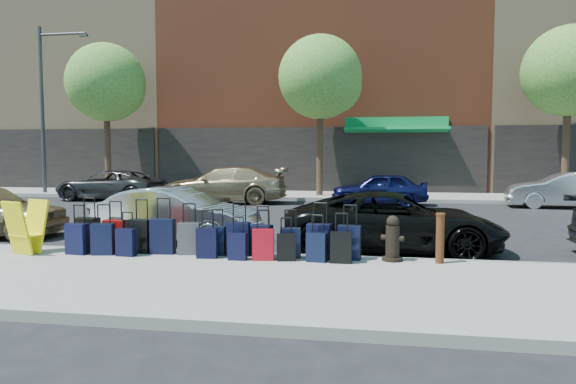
% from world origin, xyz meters
% --- Properties ---
extents(ground, '(120.00, 120.00, 0.00)m').
position_xyz_m(ground, '(0.00, 0.00, 0.00)').
color(ground, black).
rests_on(ground, ground).
extents(sidewalk_near, '(60.00, 4.00, 0.15)m').
position_xyz_m(sidewalk_near, '(0.00, -6.50, 0.07)').
color(sidewalk_near, gray).
rests_on(sidewalk_near, ground).
extents(sidewalk_far, '(60.00, 4.00, 0.15)m').
position_xyz_m(sidewalk_far, '(0.00, 10.00, 0.07)').
color(sidewalk_far, gray).
rests_on(sidewalk_far, ground).
extents(curb_near, '(60.00, 0.08, 0.15)m').
position_xyz_m(curb_near, '(0.00, -4.48, 0.07)').
color(curb_near, gray).
rests_on(curb_near, ground).
extents(curb_far, '(60.00, 0.08, 0.15)m').
position_xyz_m(curb_far, '(0.00, 7.98, 0.07)').
color(curb_far, gray).
rests_on(curb_far, ground).
extents(building_left, '(15.00, 12.12, 16.00)m').
position_xyz_m(building_left, '(-16.00, 17.98, 7.98)').
color(building_left, '#997E5E').
rests_on(building_left, ground).
extents(building_center, '(17.00, 12.85, 20.00)m').
position_xyz_m(building_center, '(0.00, 17.99, 9.98)').
color(building_center, brown).
rests_on(building_center, ground).
extents(tree_left, '(3.80, 3.80, 7.27)m').
position_xyz_m(tree_left, '(-9.86, 9.50, 5.41)').
color(tree_left, black).
rests_on(tree_left, sidewalk_far).
extents(tree_center, '(3.80, 3.80, 7.27)m').
position_xyz_m(tree_center, '(0.64, 9.50, 5.41)').
color(tree_center, black).
rests_on(tree_center, sidewalk_far).
extents(tree_right, '(3.80, 3.80, 7.27)m').
position_xyz_m(tree_right, '(11.14, 9.50, 5.41)').
color(tree_right, black).
rests_on(tree_right, sidewalk_far).
extents(streetlight, '(2.59, 0.18, 8.00)m').
position_xyz_m(streetlight, '(-12.80, 8.80, 4.66)').
color(streetlight, '#333338').
rests_on(streetlight, sidewalk_far).
extents(suitcase_front_0, '(0.46, 0.29, 1.05)m').
position_xyz_m(suitcase_front_0, '(-2.57, -4.79, 0.48)').
color(suitcase_front_0, black).
rests_on(suitcase_front_0, sidewalk_near).
extents(suitcase_front_1, '(0.42, 0.25, 0.99)m').
position_xyz_m(suitcase_front_1, '(-2.00, -4.78, 0.46)').
color(suitcase_front_1, maroon).
rests_on(suitcase_front_1, sidewalk_near).
extents(suitcase_front_2, '(0.45, 0.28, 1.04)m').
position_xyz_m(suitcase_front_2, '(-1.45, -4.82, 0.48)').
color(suitcase_front_2, black).
rests_on(suitcase_front_2, sidewalk_near).
extents(suitcase_front_3, '(0.46, 0.28, 1.07)m').
position_xyz_m(suitcase_front_3, '(-0.98, -4.84, 0.49)').
color(suitcase_front_3, black).
rests_on(suitcase_front_3, sidewalk_near).
extents(suitcase_front_4, '(0.44, 0.30, 0.98)m').
position_xyz_m(suitcase_front_4, '(-0.46, -4.82, 0.46)').
color(suitcase_front_4, '#3E3E43').
rests_on(suitcase_front_4, sidewalk_near).
extents(suitcase_front_5, '(0.37, 0.21, 0.88)m').
position_xyz_m(suitcase_front_5, '(0.07, -4.79, 0.43)').
color(suitcase_front_5, black).
rests_on(suitcase_front_5, sidewalk_near).
extents(suitcase_front_6, '(0.43, 0.24, 1.01)m').
position_xyz_m(suitcase_front_6, '(0.50, -4.78, 0.47)').
color(suitcase_front_6, black).
rests_on(suitcase_front_6, sidewalk_near).
extents(suitcase_front_7, '(0.42, 0.28, 0.95)m').
position_xyz_m(suitcase_front_7, '(0.93, -4.76, 0.45)').
color(suitcase_front_7, black).
rests_on(suitcase_front_7, sidewalk_near).
extents(suitcase_front_8, '(0.39, 0.25, 0.89)m').
position_xyz_m(suitcase_front_8, '(1.49, -4.81, 0.43)').
color(suitcase_front_8, black).
rests_on(suitcase_front_8, sidewalk_near).
extents(suitcase_front_9, '(0.46, 0.30, 1.03)m').
position_xyz_m(suitcase_front_9, '(2.02, -4.82, 0.47)').
color(suitcase_front_9, black).
rests_on(suitcase_front_9, sidewalk_near).
extents(suitcase_front_10, '(0.43, 0.26, 0.99)m').
position_xyz_m(suitcase_front_10, '(2.56, -4.78, 0.46)').
color(suitcase_front_10, black).
rests_on(suitcase_front_10, sidewalk_near).
extents(suitcase_back_0, '(0.42, 0.27, 0.95)m').
position_xyz_m(suitcase_back_0, '(-2.57, -5.15, 0.45)').
color(suitcase_back_0, black).
rests_on(suitcase_back_0, sidewalk_near).
extents(suitcase_back_1, '(0.44, 0.30, 0.96)m').
position_xyz_m(suitcase_back_1, '(-2.06, -5.12, 0.45)').
color(suitcase_back_1, black).
rests_on(suitcase_back_1, sidewalk_near).
extents(suitcase_back_2, '(0.36, 0.22, 0.83)m').
position_xyz_m(suitcase_back_2, '(-1.56, -5.16, 0.41)').
color(suitcase_back_2, black).
rests_on(suitcase_back_2, sidewalk_near).
extents(suitcase_back_5, '(0.40, 0.26, 0.89)m').
position_xyz_m(suitcase_back_5, '(-0.02, -5.08, 0.43)').
color(suitcase_back_5, black).
rests_on(suitcase_back_5, sidewalk_near).
extents(suitcase_back_6, '(0.33, 0.20, 0.79)m').
position_xyz_m(suitcase_back_6, '(0.58, -5.16, 0.40)').
color(suitcase_back_6, black).
rests_on(suitcase_back_6, sidewalk_near).
extents(suitcase_back_7, '(0.42, 0.29, 0.91)m').
position_xyz_m(suitcase_back_7, '(1.04, -5.09, 0.43)').
color(suitcase_back_7, '#AB0B19').
rests_on(suitcase_back_7, sidewalk_near).
extents(suitcase_back_8, '(0.36, 0.25, 0.78)m').
position_xyz_m(suitcase_back_8, '(1.46, -5.08, 0.39)').
color(suitcase_back_8, black).
rests_on(suitcase_back_8, sidewalk_near).
extents(suitcase_back_9, '(0.37, 0.25, 0.83)m').
position_xyz_m(suitcase_back_9, '(2.00, -5.08, 0.41)').
color(suitcase_back_9, black).
rests_on(suitcase_back_9, sidewalk_near).
extents(suitcase_back_10, '(0.37, 0.22, 0.88)m').
position_xyz_m(suitcase_back_10, '(2.44, -5.10, 0.42)').
color(suitcase_back_10, black).
rests_on(suitcase_back_10, sidewalk_near).
extents(fire_hydrant, '(0.42, 0.37, 0.81)m').
position_xyz_m(fire_hydrant, '(3.33, -4.77, 0.52)').
color(fire_hydrant, black).
rests_on(fire_hydrant, sidewalk_near).
extents(bollard, '(0.16, 0.16, 0.88)m').
position_xyz_m(bollard, '(4.14, -4.84, 0.60)').
color(bollard, '#38190C').
rests_on(bollard, sidewalk_near).
extents(display_rack, '(0.74, 0.77, 1.02)m').
position_xyz_m(display_rack, '(-3.55, -5.27, 0.65)').
color(display_rack, yellow).
rests_on(display_rack, sidewalk_near).
extents(car_near_1, '(4.01, 1.76, 1.28)m').
position_xyz_m(car_near_1, '(-1.52, -2.82, 0.64)').
color(car_near_1, '#B6B8BD').
rests_on(car_near_1, ground).
extents(car_near_2, '(4.56, 2.16, 1.26)m').
position_xyz_m(car_near_2, '(3.42, -3.09, 0.63)').
color(car_near_2, black).
rests_on(car_near_2, ground).
extents(car_far_0, '(4.92, 2.57, 1.32)m').
position_xyz_m(car_far_0, '(-8.47, 6.87, 0.66)').
color(car_far_0, '#2F2F32').
rests_on(car_far_0, ground).
extents(car_far_1, '(5.34, 2.44, 1.52)m').
position_xyz_m(car_far_1, '(-3.18, 6.56, 0.76)').
color(car_far_1, '#99825D').
rests_on(car_far_1, ground).
extents(car_far_2, '(3.82, 1.56, 1.30)m').
position_xyz_m(car_far_2, '(3.19, 6.79, 0.65)').
color(car_far_2, '#0D113C').
rests_on(car_far_2, ground).
extents(car_far_3, '(4.23, 1.82, 1.36)m').
position_xyz_m(car_far_3, '(10.09, 6.71, 0.68)').
color(car_far_3, silver).
rests_on(car_far_3, ground).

